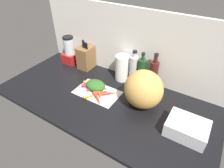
# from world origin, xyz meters

# --- Properties ---
(ground_plane) EXTENTS (1.70, 0.80, 0.03)m
(ground_plane) POSITION_xyz_m (0.00, 0.00, -0.01)
(ground_plane) COLOR black
(wall_back) EXTENTS (1.70, 0.03, 0.60)m
(wall_back) POSITION_xyz_m (0.00, 0.39, 0.30)
(wall_back) COLOR silver
(wall_back) RESTS_ON ground_plane
(cutting_board) EXTENTS (0.36, 0.23, 0.01)m
(cutting_board) POSITION_xyz_m (-0.08, 0.02, 0.00)
(cutting_board) COLOR beige
(cutting_board) RESTS_ON ground_plane
(carrot_0) EXTENTS (0.14, 0.05, 0.03)m
(carrot_0) POSITION_xyz_m (-0.15, 0.07, 0.02)
(carrot_0) COLOR orange
(carrot_0) RESTS_ON cutting_board
(carrot_1) EXTENTS (0.14, 0.06, 0.02)m
(carrot_1) POSITION_xyz_m (-0.18, 0.04, 0.02)
(carrot_1) COLOR orange
(carrot_1) RESTS_ON cutting_board
(carrot_2) EXTENTS (0.08, 0.09, 0.02)m
(carrot_2) POSITION_xyz_m (-0.09, -0.06, 0.02)
(carrot_2) COLOR orange
(carrot_2) RESTS_ON cutting_board
(carrot_3) EXTENTS (0.14, 0.11, 0.03)m
(carrot_3) POSITION_xyz_m (-0.02, -0.06, 0.02)
(carrot_3) COLOR red
(carrot_3) RESTS_ON cutting_board
(carrot_4) EXTENTS (0.09, 0.09, 0.02)m
(carrot_4) POSITION_xyz_m (-0.12, 0.02, 0.02)
(carrot_4) COLOR #B2264C
(carrot_4) RESTS_ON cutting_board
(carrot_5) EXTENTS (0.12, 0.11, 0.03)m
(carrot_5) POSITION_xyz_m (-0.04, 0.02, 0.03)
(carrot_5) COLOR red
(carrot_5) RESTS_ON cutting_board
(carrot_6) EXTENTS (0.10, 0.09, 0.03)m
(carrot_6) POSITION_xyz_m (-0.18, 0.04, 0.02)
(carrot_6) COLOR #B2264C
(carrot_6) RESTS_ON cutting_board
(carrot_7) EXTENTS (0.13, 0.10, 0.03)m
(carrot_7) POSITION_xyz_m (0.02, 0.04, 0.02)
(carrot_7) COLOR red
(carrot_7) RESTS_ON cutting_board
(carrot_8) EXTENTS (0.10, 0.10, 0.03)m
(carrot_8) POSITION_xyz_m (-0.04, -0.01, 0.02)
(carrot_8) COLOR orange
(carrot_8) RESTS_ON cutting_board
(carrot_9) EXTENTS (0.14, 0.08, 0.03)m
(carrot_9) POSITION_xyz_m (-0.15, 0.05, 0.02)
(carrot_9) COLOR #B2264C
(carrot_9) RESTS_ON cutting_board
(carrot_10) EXTENTS (0.14, 0.03, 0.03)m
(carrot_10) POSITION_xyz_m (-0.07, 0.07, 0.02)
(carrot_10) COLOR red
(carrot_10) RESTS_ON cutting_board
(carrot_greens_pile) EXTENTS (0.17, 0.13, 0.07)m
(carrot_greens_pile) POSITION_xyz_m (-0.11, 0.05, 0.04)
(carrot_greens_pile) COLOR #2D6023
(carrot_greens_pile) RESTS_ON cutting_board
(winter_squash) EXTENTS (0.28, 0.26, 0.29)m
(winter_squash) POSITION_xyz_m (0.29, 0.08, 0.15)
(winter_squash) COLOR gold
(winter_squash) RESTS_ON ground_plane
(knife_block) EXTENTS (0.12, 0.15, 0.27)m
(knife_block) POSITION_xyz_m (-0.39, 0.29, 0.11)
(knife_block) COLOR brown
(knife_block) RESTS_ON ground_plane
(blender_appliance) EXTENTS (0.13, 0.13, 0.27)m
(blender_appliance) POSITION_xyz_m (-0.59, 0.28, 0.12)
(blender_appliance) COLOR red
(blender_appliance) RESTS_ON ground_plane
(paper_towel_roll) EXTENTS (0.12, 0.12, 0.23)m
(paper_towel_roll) POSITION_xyz_m (-0.01, 0.30, 0.11)
(paper_towel_roll) COLOR white
(paper_towel_roll) RESTS_ON ground_plane
(bottle_0) EXTENTS (0.07, 0.07, 0.30)m
(bottle_0) POSITION_xyz_m (0.10, 0.29, 0.13)
(bottle_0) COLOR silver
(bottle_0) RESTS_ON ground_plane
(bottle_1) EXTENTS (0.06, 0.06, 0.31)m
(bottle_1) POSITION_xyz_m (0.17, 0.29, 0.13)
(bottle_1) COLOR #19421E
(bottle_1) RESTS_ON ground_plane
(bottle_2) EXTENTS (0.07, 0.07, 0.31)m
(bottle_2) POSITION_xyz_m (0.27, 0.32, 0.13)
(bottle_2) COLOR #471919
(bottle_2) RESTS_ON ground_plane
(dish_rack) EXTENTS (0.24, 0.19, 0.10)m
(dish_rack) POSITION_xyz_m (0.63, -0.02, 0.05)
(dish_rack) COLOR silver
(dish_rack) RESTS_ON ground_plane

